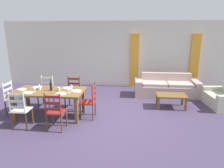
% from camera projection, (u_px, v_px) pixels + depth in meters
% --- Properties ---
extents(ground_plane, '(9.60, 9.60, 0.02)m').
position_uv_depth(ground_plane, '(106.00, 117.00, 5.68)').
color(ground_plane, '#433753').
extents(wall_far, '(9.60, 0.16, 2.70)m').
position_uv_depth(wall_far, '(117.00, 54.00, 8.49)').
color(wall_far, beige).
rests_on(wall_far, ground_plane).
extents(curtain_panel_left, '(0.35, 0.08, 2.20)m').
position_uv_depth(curtain_panel_left, '(134.00, 61.00, 8.35)').
color(curtain_panel_left, gold).
rests_on(curtain_panel_left, ground_plane).
extents(curtain_panel_right, '(0.35, 0.08, 2.20)m').
position_uv_depth(curtain_panel_right, '(194.00, 62.00, 8.10)').
color(curtain_panel_right, gold).
rests_on(curtain_panel_right, ground_plane).
extents(dining_table, '(1.90, 0.96, 0.75)m').
position_uv_depth(dining_table, '(49.00, 94.00, 5.54)').
color(dining_table, brown).
rests_on(dining_table, ground_plane).
extents(dining_chair_near_left, '(0.43, 0.41, 0.96)m').
position_uv_depth(dining_chair_near_left, '(20.00, 110.00, 4.93)').
color(dining_chair_near_left, beige).
rests_on(dining_chair_near_left, ground_plane).
extents(dining_chair_near_right, '(0.43, 0.41, 0.96)m').
position_uv_depth(dining_chair_near_right, '(55.00, 111.00, 4.81)').
color(dining_chair_near_right, maroon).
rests_on(dining_chair_near_right, ground_plane).
extents(dining_chair_far_left, '(0.43, 0.41, 0.96)m').
position_uv_depth(dining_chair_far_left, '(46.00, 92.00, 6.35)').
color(dining_chair_far_left, beige).
rests_on(dining_chair_far_left, ground_plane).
extents(dining_chair_far_right, '(0.45, 0.43, 0.96)m').
position_uv_depth(dining_chair_far_right, '(73.00, 92.00, 6.26)').
color(dining_chair_far_right, maroon).
rests_on(dining_chair_far_right, ground_plane).
extents(dining_chair_head_west, '(0.43, 0.45, 0.96)m').
position_uv_depth(dining_chair_head_west, '(12.00, 98.00, 5.74)').
color(dining_chair_head_west, silver).
rests_on(dining_chair_head_west, ground_plane).
extents(dining_chair_head_east, '(0.40, 0.42, 0.96)m').
position_uv_depth(dining_chair_head_east, '(90.00, 101.00, 5.50)').
color(dining_chair_head_east, maroon).
rests_on(dining_chair_head_east, ground_plane).
extents(dinner_plate_near_left, '(0.24, 0.24, 0.02)m').
position_uv_depth(dinner_plate_near_left, '(29.00, 92.00, 5.32)').
color(dinner_plate_near_left, white).
rests_on(dinner_plate_near_left, dining_table).
extents(fork_near_left, '(0.03, 0.17, 0.01)m').
position_uv_depth(fork_near_left, '(23.00, 92.00, 5.34)').
color(fork_near_left, silver).
rests_on(fork_near_left, dining_table).
extents(dinner_plate_near_right, '(0.24, 0.24, 0.02)m').
position_uv_depth(dinner_plate_near_right, '(62.00, 94.00, 5.23)').
color(dinner_plate_near_right, white).
rests_on(dinner_plate_near_right, dining_table).
extents(fork_near_right, '(0.02, 0.17, 0.01)m').
position_uv_depth(fork_near_right, '(56.00, 94.00, 5.25)').
color(fork_near_right, silver).
rests_on(fork_near_right, dining_table).
extents(dinner_plate_far_left, '(0.24, 0.24, 0.02)m').
position_uv_depth(dinner_plate_far_left, '(37.00, 87.00, 5.80)').
color(dinner_plate_far_left, white).
rests_on(dinner_plate_far_left, dining_table).
extents(fork_far_left, '(0.03, 0.17, 0.01)m').
position_uv_depth(fork_far_left, '(32.00, 87.00, 5.82)').
color(fork_far_left, silver).
rests_on(fork_far_left, dining_table).
extents(dinner_plate_far_right, '(0.24, 0.24, 0.02)m').
position_uv_depth(dinner_plate_far_right, '(68.00, 88.00, 5.71)').
color(dinner_plate_far_right, white).
rests_on(dinner_plate_far_right, dining_table).
extents(fork_far_right, '(0.02, 0.17, 0.01)m').
position_uv_depth(fork_far_right, '(63.00, 88.00, 5.73)').
color(fork_far_right, silver).
rests_on(fork_far_right, dining_table).
extents(dinner_plate_head_west, '(0.24, 0.24, 0.02)m').
position_uv_depth(dinner_plate_head_west, '(22.00, 89.00, 5.60)').
color(dinner_plate_head_west, white).
rests_on(dinner_plate_head_west, dining_table).
extents(fork_head_west, '(0.03, 0.17, 0.01)m').
position_uv_depth(fork_head_west, '(17.00, 89.00, 5.61)').
color(fork_head_west, silver).
rests_on(fork_head_west, dining_table).
extents(dinner_plate_head_east, '(0.24, 0.24, 0.02)m').
position_uv_depth(dinner_plate_head_east, '(77.00, 91.00, 5.44)').
color(dinner_plate_head_east, white).
rests_on(dinner_plate_head_east, dining_table).
extents(fork_head_east, '(0.03, 0.17, 0.01)m').
position_uv_depth(fork_head_east, '(71.00, 91.00, 5.46)').
color(fork_head_east, silver).
rests_on(fork_head_east, dining_table).
extents(wine_bottle, '(0.07, 0.07, 0.32)m').
position_uv_depth(wine_bottle, '(51.00, 86.00, 5.51)').
color(wine_bottle, black).
rests_on(wine_bottle, dining_table).
extents(wine_glass_near_left, '(0.06, 0.06, 0.16)m').
position_uv_depth(wine_glass_near_left, '(34.00, 88.00, 5.38)').
color(wine_glass_near_left, white).
rests_on(wine_glass_near_left, dining_table).
extents(wine_glass_near_right, '(0.06, 0.06, 0.16)m').
position_uv_depth(wine_glass_near_right, '(69.00, 89.00, 5.28)').
color(wine_glass_near_right, white).
rests_on(wine_glass_near_right, dining_table).
extents(wine_glass_far_left, '(0.06, 0.06, 0.16)m').
position_uv_depth(wine_glass_far_left, '(39.00, 85.00, 5.64)').
color(wine_glass_far_left, white).
rests_on(wine_glass_far_left, dining_table).
extents(wine_glass_far_right, '(0.06, 0.06, 0.16)m').
position_uv_depth(wine_glass_far_right, '(72.00, 86.00, 5.57)').
color(wine_glass_far_right, white).
rests_on(wine_glass_far_right, dining_table).
extents(coffee_cup_primary, '(0.07, 0.07, 0.09)m').
position_uv_depth(coffee_cup_primary, '(59.00, 89.00, 5.51)').
color(coffee_cup_primary, beige).
rests_on(coffee_cup_primary, dining_table).
extents(coffee_cup_secondary, '(0.07, 0.07, 0.09)m').
position_uv_depth(coffee_cup_secondary, '(40.00, 88.00, 5.60)').
color(coffee_cup_secondary, beige).
rests_on(coffee_cup_secondary, dining_table).
extents(couch, '(2.29, 0.83, 0.80)m').
position_uv_depth(couch, '(166.00, 88.00, 7.43)').
color(couch, '#BB9E93').
rests_on(couch, ground_plane).
extents(coffee_table, '(0.90, 0.56, 0.42)m').
position_uv_depth(coffee_table, '(171.00, 97.00, 6.26)').
color(coffee_table, brown).
rests_on(coffee_table, ground_plane).
extents(armchair_upholstered, '(0.91, 1.24, 0.72)m').
position_uv_depth(armchair_upholstered, '(223.00, 99.00, 6.36)').
color(armchair_upholstered, '#BAB79E').
rests_on(armchair_upholstered, ground_plane).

